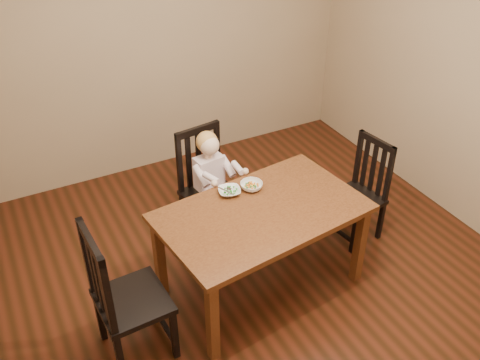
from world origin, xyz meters
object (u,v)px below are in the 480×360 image
dining_table (262,220)px  toddler (210,176)px  bowl_veg (251,186)px  chair_left (124,298)px  bowl_peas (229,191)px  chair_child (208,187)px  chair_right (360,192)px

dining_table → toddler: toddler is taller
dining_table → bowl_veg: bowl_veg is taller
chair_left → toddler: size_ratio=2.01×
chair_left → bowl_peas: 1.09m
chair_child → chair_right: bearing=143.6°
toddler → dining_table: bearing=87.5°
chair_child → dining_table: bearing=87.7°
chair_right → bowl_veg: chair_right is taller
chair_child → bowl_veg: chair_child is taller
bowl_veg → toddler: bearing=105.3°
chair_left → dining_table: bearing=94.5°
chair_child → bowl_veg: bearing=96.8°
chair_child → bowl_veg: size_ratio=5.84×
chair_left → toddler: (1.02, 0.87, 0.10)m
chair_child → chair_left: (-1.01, -0.92, 0.04)m
dining_table → chair_child: chair_child is taller
chair_right → toddler: 1.26m
chair_child → chair_left: size_ratio=0.93×
dining_table → chair_right: bearing=9.1°
dining_table → chair_left: 1.10m
dining_table → chair_child: size_ratio=1.57×
bowl_peas → bowl_veg: bearing=-6.7°
chair_left → bowl_veg: 1.24m
dining_table → chair_left: size_ratio=1.46×
chair_right → bowl_peas: (-1.17, 0.12, 0.31)m
chair_child → toddler: size_ratio=1.87×
chair_child → bowl_veg: (0.13, -0.51, 0.28)m
dining_table → toddler: (-0.07, 0.73, -0.04)m
dining_table → bowl_peas: bearing=111.9°
chair_left → chair_right: chair_left is taller
chair_child → chair_right: chair_child is taller
chair_child → toddler: bearing=90.0°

